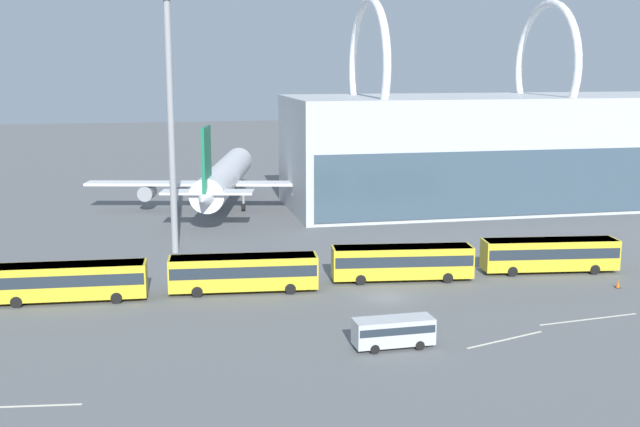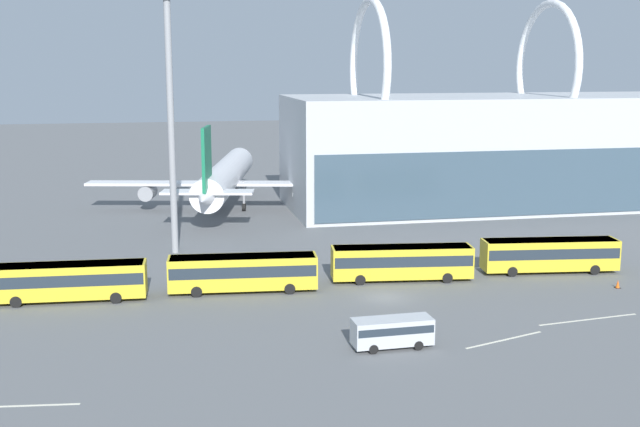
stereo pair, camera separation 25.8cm
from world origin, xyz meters
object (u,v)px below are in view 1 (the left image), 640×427
Objects in this scene: airliner_at_gate_far at (224,178)px; airliner_parked_remote at (595,166)px; shuttle_bus_2 at (402,261)px; floodlight_mast at (170,105)px; service_van_foreground at (393,330)px; shuttle_bus_0 at (68,280)px; traffic_cone_0 at (618,284)px; shuttle_bus_1 at (243,271)px; shuttle_bus_3 at (550,253)px.

airliner_parked_remote reaches higher than airliner_at_gate_far.
airliner_parked_remote is at bearing -75.43° from airliner_at_gate_far.
shuttle_bus_2 is 0.49× the size of floodlight_mast.
airliner_parked_remote is 5.84× the size of service_van_foreground.
airliner_parked_remote is at bearing -132.16° from service_van_foreground.
airliner_at_gate_far is at bearing 70.60° from shuttle_bus_0.
traffic_cone_0 is (32.40, -47.20, -4.30)m from airliner_at_gate_far.
shuttle_bus_0 is 15.36m from shuttle_bus_1.
floodlight_mast is (9.68, 16.68, 14.26)m from shuttle_bus_0.
airliner_parked_remote is 2.55× the size of shuttle_bus_2.
airliner_parked_remote is 52.44m from shuttle_bus_3.
shuttle_bus_3 is at bearing -23.93° from floodlight_mast.
service_van_foreground reaches higher than traffic_cone_0.
shuttle_bus_0 is 2.28× the size of service_van_foreground.
airliner_at_gate_far is 3.03× the size of shuttle_bus_0.
service_van_foreground is at bearing -102.64° from shuttle_bus_2.
shuttle_bus_3 is at bearing -142.64° from service_van_foreground.
shuttle_bus_2 is at bearing 160.86° from traffic_cone_0.
floodlight_mast is (-7.59, -24.53, 11.55)m from airliner_at_gate_far.
shuttle_bus_2 and shuttle_bus_3 have the same top height.
shuttle_bus_2 is at bearing 4.43° from shuttle_bus_0.
shuttle_bus_1 is 15.38m from shuttle_bus_2.
service_van_foreground is 39.66m from floodlight_mast.
shuttle_bus_2 is 20.12m from traffic_cone_0.
shuttle_bus_0 is 50.06m from traffic_cone_0.
shuttle_bus_3 is (28.81, -40.68, -2.71)m from airliner_at_gate_far.
shuttle_bus_1 is at bearing 170.37° from traffic_cone_0.
shuttle_bus_0 is at bearing -36.36° from service_van_foreground.
traffic_cone_0 is (39.99, -22.67, -15.85)m from floodlight_mast.
traffic_cone_0 is at bearing -29.54° from floodlight_mast.
shuttle_bus_0 and shuttle_bus_3 have the same top height.
shuttle_bus_0 is 23.98m from floodlight_mast.
shuttle_bus_1 and shuttle_bus_3 have the same top height.
floodlight_mast is (-5.68, 16.84, 14.26)m from shuttle_bus_1.
airliner_parked_remote is at bearing 21.95° from floodlight_mast.
airliner_parked_remote is at bearing 61.87° from shuttle_bus_3.
shuttle_bus_0 is at bearing 169.64° from airliner_at_gate_far.
airliner_parked_remote is 87.67m from shuttle_bus_0.
floodlight_mast reaches higher than shuttle_bus_3.
floodlight_mast reaches higher than shuttle_bus_2.
airliner_at_gate_far is 1.18× the size of airliner_parked_remote.
airliner_at_gate_far is 1.47× the size of floodlight_mast.
shuttle_bus_3 reaches higher than traffic_cone_0.
shuttle_bus_0 is at bearing -175.51° from shuttle_bus_1.
shuttle_bus_1 and shuttle_bus_2 have the same top height.
shuttle_bus_1 is (-60.74, -43.61, -2.48)m from airliner_parked_remote.
airliner_at_gate_far is 3.01× the size of shuttle_bus_2.
shuttle_bus_0 reaches higher than service_van_foreground.
shuttle_bus_1 is at bearing -170.31° from shuttle_bus_2.
airliner_parked_remote is 79.51m from service_van_foreground.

